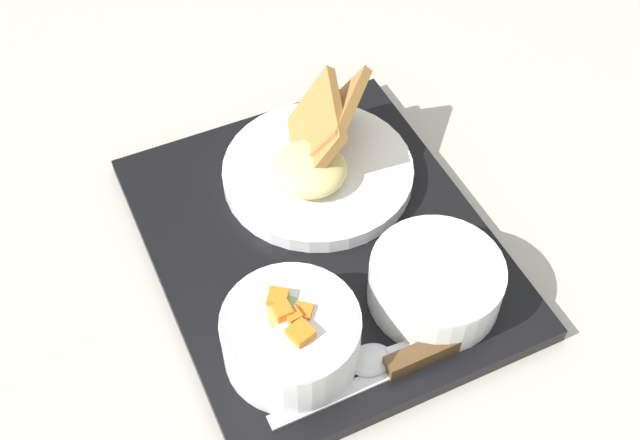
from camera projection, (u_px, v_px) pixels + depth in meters
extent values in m
plane|color=#ADA89E|center=(320.00, 249.00, 0.83)|extent=(4.00, 4.00, 0.00)
cube|color=black|center=(320.00, 244.00, 0.82)|extent=(0.43, 0.37, 0.02)
cylinder|color=white|center=(291.00, 337.00, 0.71)|extent=(0.12, 0.12, 0.06)
torus|color=white|center=(290.00, 322.00, 0.69)|extent=(0.12, 0.12, 0.01)
cylinder|color=#8EBC6B|center=(313.00, 345.00, 0.68)|extent=(0.07, 0.07, 0.01)
cylinder|color=#8EBC6B|center=(289.00, 318.00, 0.69)|extent=(0.04, 0.04, 0.02)
cylinder|color=#8EBC6B|center=(317.00, 306.00, 0.70)|extent=(0.06, 0.06, 0.00)
cylinder|color=#8EBC6B|center=(287.00, 314.00, 0.70)|extent=(0.06, 0.06, 0.02)
cube|color=orange|center=(283.00, 313.00, 0.69)|extent=(0.02, 0.02, 0.02)
cube|color=orange|center=(293.00, 318.00, 0.69)|extent=(0.01, 0.01, 0.02)
cube|color=orange|center=(278.00, 300.00, 0.70)|extent=(0.02, 0.02, 0.02)
cube|color=orange|center=(304.00, 313.00, 0.69)|extent=(0.02, 0.02, 0.01)
cube|color=orange|center=(301.00, 335.00, 0.67)|extent=(0.03, 0.03, 0.01)
cylinder|color=white|center=(435.00, 283.00, 0.75)|extent=(0.13, 0.13, 0.05)
torus|color=white|center=(438.00, 270.00, 0.73)|extent=(0.13, 0.13, 0.01)
cylinder|color=#939E56|center=(436.00, 278.00, 0.75)|extent=(0.11, 0.11, 0.03)
cube|color=#B2C170|center=(451.00, 264.00, 0.74)|extent=(0.02, 0.02, 0.01)
cylinder|color=white|center=(318.00, 172.00, 0.86)|extent=(0.20, 0.20, 0.02)
ellipsoid|color=#E5CC7F|center=(309.00, 169.00, 0.83)|extent=(0.11, 0.11, 0.03)
cube|color=#A37038|center=(327.00, 126.00, 0.86)|extent=(0.13, 0.12, 0.10)
cube|color=#A37038|center=(310.00, 136.00, 0.85)|extent=(0.12, 0.08, 0.10)
cube|color=silver|center=(329.00, 398.00, 0.70)|extent=(0.03, 0.11, 0.00)
cube|color=#51381E|center=(422.00, 354.00, 0.72)|extent=(0.03, 0.07, 0.02)
ellipsoid|color=silver|center=(366.00, 361.00, 0.72)|extent=(0.04, 0.04, 0.01)
cube|color=silver|center=(434.00, 338.00, 0.73)|extent=(0.01, 0.09, 0.01)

